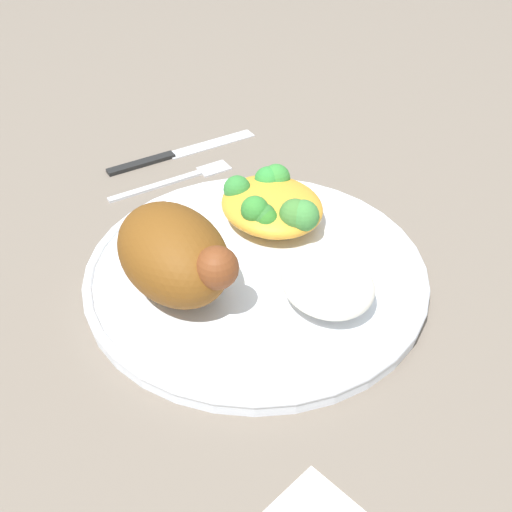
{
  "coord_description": "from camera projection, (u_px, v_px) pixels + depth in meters",
  "views": [
    {
      "loc": [
        0.35,
        -0.23,
        0.36
      ],
      "look_at": [
        0.0,
        0.0,
        0.03
      ],
      "focal_mm": 43.47,
      "sensor_mm": 36.0,
      "label": 1
    }
  ],
  "objects": [
    {
      "name": "ground_plane",
      "position": [
        256.0,
        279.0,
        0.55
      ],
      "size": [
        2.0,
        2.0,
        0.0
      ],
      "primitive_type": "plane",
      "color": "#6E6256"
    },
    {
      "name": "plate",
      "position": [
        256.0,
        272.0,
        0.54
      ],
      "size": [
        0.3,
        0.3,
        0.02
      ],
      "color": "white",
      "rests_on": "ground_plane"
    },
    {
      "name": "roasted_chicken",
      "position": [
        175.0,
        254.0,
        0.49
      ],
      "size": [
        0.12,
        0.08,
        0.07
      ],
      "color": "brown",
      "rests_on": "plate"
    },
    {
      "name": "rice_pile",
      "position": [
        327.0,
        283.0,
        0.49
      ],
      "size": [
        0.08,
        0.07,
        0.04
      ],
      "primitive_type": "ellipsoid",
      "color": "white",
      "rests_on": "plate"
    },
    {
      "name": "mac_cheese_with_broccoli",
      "position": [
        272.0,
        204.0,
        0.58
      ],
      "size": [
        0.11,
        0.09,
        0.04
      ],
      "color": "gold",
      "rests_on": "plate"
    },
    {
      "name": "fork",
      "position": [
        178.0,
        178.0,
        0.67
      ],
      "size": [
        0.02,
        0.14,
        0.01
      ],
      "color": "silver",
      "rests_on": "ground_plane"
    },
    {
      "name": "knife",
      "position": [
        169.0,
        155.0,
        0.71
      ],
      "size": [
        0.02,
        0.19,
        0.01
      ],
      "color": "black",
      "rests_on": "ground_plane"
    }
  ]
}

